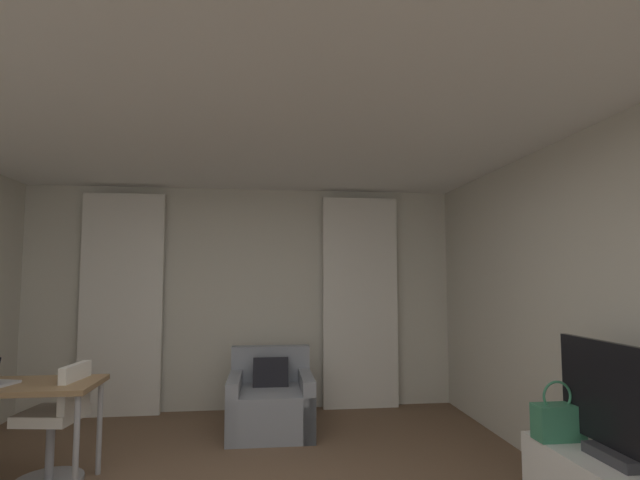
# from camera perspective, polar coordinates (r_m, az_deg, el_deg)

# --- Properties ---
(wall_window) EXTENTS (5.12, 0.06, 2.60)m
(wall_window) POSITION_cam_1_polar(r_m,az_deg,el_deg) (5.74, -9.06, -6.85)
(wall_window) COLOR beige
(wall_window) RESTS_ON ground
(wall_right) EXTENTS (0.06, 6.12, 2.60)m
(wall_right) POSITION_cam_1_polar(r_m,az_deg,el_deg) (3.56, 34.02, -7.55)
(wall_right) COLOR beige
(wall_right) RESTS_ON ground
(ceiling) EXTENTS (5.12, 6.12, 0.06)m
(ceiling) POSITION_cam_1_polar(r_m,az_deg,el_deg) (2.92, -11.16, 17.58)
(ceiling) COLOR white
(ceiling) RESTS_ON wall_left
(curtain_left_panel) EXTENTS (0.90, 0.06, 2.50)m
(curtain_left_panel) POSITION_cam_1_polar(r_m,az_deg,el_deg) (5.83, -22.86, -7.01)
(curtain_left_panel) COLOR silver
(curtain_left_panel) RESTS_ON ground
(curtain_right_panel) EXTENTS (0.90, 0.06, 2.50)m
(curtain_right_panel) POSITION_cam_1_polar(r_m,az_deg,el_deg) (5.72, 4.89, -7.40)
(curtain_right_panel) COLOR silver
(curtain_right_panel) RESTS_ON ground
(armchair) EXTENTS (0.84, 0.84, 0.80)m
(armchair) POSITION_cam_1_polar(r_m,az_deg,el_deg) (5.03, -6.00, -19.02)
(armchair) COLOR gray
(armchair) RESTS_ON ground
(desk_chair) EXTENTS (0.48, 0.48, 0.88)m
(desk_chair) POSITION_cam_1_polar(r_m,az_deg,el_deg) (4.29, -29.29, -19.41)
(desk_chair) COLOR gray
(desk_chair) RESTS_ON ground
(tv_flatscreen) EXTENTS (0.20, 0.91, 0.65)m
(tv_flatscreen) POSITION_cam_1_polar(r_m,az_deg,el_deg) (3.27, 32.23, -16.64)
(tv_flatscreen) COLOR #333338
(tv_flatscreen) RESTS_ON tv_console
(handbag_primary) EXTENTS (0.30, 0.14, 0.37)m
(handbag_primary) POSITION_cam_1_polar(r_m,az_deg,el_deg) (3.54, 26.85, -18.89)
(handbag_primary) COLOR #387F5B
(handbag_primary) RESTS_ON tv_console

